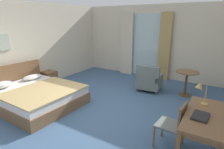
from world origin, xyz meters
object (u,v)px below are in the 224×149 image
object	(u,v)px
writing_desk	(206,120)
bed	(35,95)
nightstand	(49,78)
desk_chair	(174,123)
framed_picture	(3,42)
desk_lamp	(201,88)
round_cafe_table	(187,78)
closed_book	(201,116)
armchair_by_window	(149,81)

from	to	relation	value
writing_desk	bed	bearing A→B (deg)	-177.32
bed	nightstand	size ratio (longest dim) A/B	4.66
desk_chair	framed_picture	size ratio (longest dim) A/B	1.87
desk_lamp	round_cafe_table	world-z (taller)	desk_lamp
bed	framed_picture	xyz separation A→B (m)	(-1.13, -0.00, 1.33)
nightstand	desk_chair	world-z (taller)	desk_chair
writing_desk	framed_picture	bearing A→B (deg)	-177.90
bed	nightstand	bearing A→B (deg)	126.17
desk_chair	closed_book	xyz separation A→B (m)	(0.39, -0.10, 0.29)
desk_lamp	round_cafe_table	distance (m)	2.42
nightstand	desk_lamp	world-z (taller)	desk_lamp
bed	desk_chair	xyz separation A→B (m)	(3.59, 0.14, 0.22)
desk_chair	desk_lamp	distance (m)	0.75
nightstand	desk_chair	distance (m)	4.64
closed_book	armchair_by_window	distance (m)	3.10
framed_picture	round_cafe_table	bearing A→B (deg)	31.99
round_cafe_table	nightstand	bearing A→B (deg)	-160.27
closed_book	round_cafe_table	size ratio (longest dim) A/B	0.46
bed	round_cafe_table	size ratio (longest dim) A/B	3.05
desk_lamp	armchair_by_window	size ratio (longest dim) A/B	0.53
writing_desk	round_cafe_table	distance (m)	2.68
closed_book	writing_desk	bearing A→B (deg)	66.62
bed	desk_chair	size ratio (longest dim) A/B	2.65
desk_chair	round_cafe_table	size ratio (longest dim) A/B	1.15
framed_picture	desk_chair	bearing A→B (deg)	1.75
nightstand	closed_book	xyz separation A→B (m)	(4.89, -1.21, 0.53)
bed	desk_lamp	size ratio (longest dim) A/B	5.00
closed_book	desk_lamp	bearing A→B (deg)	104.79
bed	desk_lamp	world-z (taller)	desk_lamp
desk_chair	round_cafe_table	xyz separation A→B (m)	(-0.30, 2.61, 0.07)
desk_lamp	writing_desk	bearing A→B (deg)	-60.67
writing_desk	round_cafe_table	xyz separation A→B (m)	(-0.76, 2.57, -0.12)
desk_lamp	armchair_by_window	xyz separation A→B (m)	(-1.67, 2.08, -0.74)
closed_book	nightstand	bearing A→B (deg)	169.17
desk_chair	framed_picture	distance (m)	4.85
closed_book	framed_picture	size ratio (longest dim) A/B	0.74
nightstand	desk_chair	bearing A→B (deg)	-13.83
bed	desk_chair	world-z (taller)	bed
bed	closed_book	distance (m)	4.01
writing_desk	desk_chair	bearing A→B (deg)	-174.30
writing_desk	framed_picture	world-z (taller)	framed_picture
bed	closed_book	xyz separation A→B (m)	(3.98, 0.04, 0.51)
desk_lamp	desk_chair	bearing A→B (deg)	-131.53
nightstand	writing_desk	bearing A→B (deg)	-12.08
writing_desk	round_cafe_table	bearing A→B (deg)	106.53
framed_picture	armchair_by_window	bearing A→B (deg)	37.38
desk_chair	desk_lamp	bearing A→B (deg)	48.47
desk_chair	framed_picture	world-z (taller)	framed_picture
armchair_by_window	desk_chair	bearing A→B (deg)	-60.39
nightstand	desk_chair	xyz separation A→B (m)	(4.50, -1.11, 0.24)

